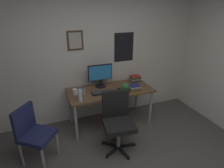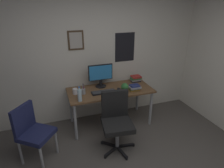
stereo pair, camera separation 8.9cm
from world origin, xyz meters
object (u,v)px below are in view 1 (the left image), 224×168
at_px(office_chair, 117,118).
at_px(book_stack_left, 135,78).
at_px(monitor, 100,75).
at_px(coffee_mug_near, 75,92).
at_px(pen_cup, 83,91).
at_px(potted_plant, 125,88).
at_px(book_stack_right, 134,87).
at_px(water_bottle, 80,95).
at_px(computer_mouse, 119,89).
at_px(side_chair, 33,131).
at_px(keyboard, 104,92).

xyz_separation_m(office_chair, book_stack_left, (0.73, 0.86, 0.26)).
distance_m(monitor, coffee_mug_near, 0.57).
distance_m(coffee_mug_near, pen_cup, 0.14).
relative_size(potted_plant, book_stack_right, 0.96).
bearing_deg(pen_cup, monitor, 29.69).
distance_m(water_bottle, coffee_mug_near, 0.29).
bearing_deg(water_bottle, computer_mouse, 14.61).
height_order(potted_plant, book_stack_right, potted_plant).
distance_m(side_chair, computer_mouse, 1.59).
xyz_separation_m(water_bottle, coffee_mug_near, (-0.03, 0.29, -0.06)).
distance_m(side_chair, pen_cup, 1.03).
height_order(computer_mouse, book_stack_right, book_stack_right).
distance_m(monitor, pen_cup, 0.47).
bearing_deg(water_bottle, book_stack_right, 5.09).
bearing_deg(potted_plant, side_chair, -170.14).
height_order(side_chair, book_stack_right, side_chair).
bearing_deg(book_stack_left, book_stack_right, -118.54).
bearing_deg(book_stack_left, water_bottle, -158.88).
height_order(office_chair, book_stack_right, office_chair).
relative_size(office_chair, pen_cup, 4.75).
bearing_deg(office_chair, coffee_mug_near, 127.59).
relative_size(water_bottle, book_stack_left, 1.21).
bearing_deg(computer_mouse, monitor, 135.76).
distance_m(computer_mouse, pen_cup, 0.65).
xyz_separation_m(coffee_mug_near, book_stack_right, (1.05, -0.20, 0.00)).
height_order(coffee_mug_near, book_stack_right, book_stack_right).
xyz_separation_m(side_chair, water_bottle, (0.75, 0.24, 0.33)).
bearing_deg(monitor, potted_plant, -54.27).
relative_size(water_bottle, book_stack_right, 1.25).
relative_size(office_chair, water_bottle, 3.76).
distance_m(coffee_mug_near, potted_plant, 0.87).
bearing_deg(office_chair, pen_cup, 121.13).
bearing_deg(book_stack_right, potted_plant, -163.94).
xyz_separation_m(office_chair, book_stack_right, (0.53, 0.48, 0.25)).
bearing_deg(water_bottle, monitor, 43.60).
relative_size(keyboard, book_stack_right, 2.13).
height_order(coffee_mug_near, potted_plant, potted_plant).
relative_size(computer_mouse, coffee_mug_near, 0.89).
bearing_deg(side_chair, pen_cup, 29.52).
distance_m(monitor, book_stack_left, 0.76).
bearing_deg(office_chair, potted_plant, 53.71).
xyz_separation_m(office_chair, potted_plant, (0.30, 0.42, 0.30)).
bearing_deg(pen_cup, keyboard, -11.09).
xyz_separation_m(computer_mouse, book_stack_right, (0.26, -0.11, 0.04)).
bearing_deg(book_stack_left, side_chair, -160.13).
distance_m(water_bottle, potted_plant, 0.79).
xyz_separation_m(pen_cup, book_stack_left, (1.12, 0.23, 0.01)).
xyz_separation_m(keyboard, water_bottle, (-0.45, -0.18, 0.09)).
xyz_separation_m(keyboard, potted_plant, (0.34, -0.15, 0.09)).
relative_size(office_chair, potted_plant, 4.87).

